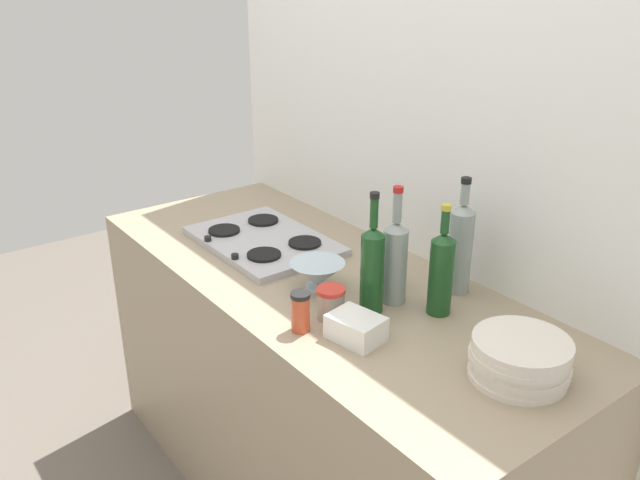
{
  "coord_description": "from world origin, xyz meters",
  "views": [
    {
      "loc": [
        1.47,
        -1.1,
        1.8
      ],
      "look_at": [
        0.0,
        0.0,
        1.02
      ],
      "focal_mm": 36.9,
      "sensor_mm": 36.0,
      "label": 1
    }
  ],
  "objects_px": {
    "wine_bottle_mid_left": "(460,246)",
    "mixing_bowl": "(317,274)",
    "wine_bottle_leftmost": "(441,271)",
    "condiment_jar_rear": "(386,269)",
    "condiment_jar_front": "(301,312)",
    "condiment_jar_spare": "(331,303)",
    "wine_bottle_mid_right": "(395,260)",
    "wine_bottle_rightmost": "(372,267)",
    "butter_dish": "(356,328)",
    "plate_stack": "(520,359)",
    "stovetop_hob": "(264,241)"
  },
  "relations": [
    {
      "from": "wine_bottle_mid_left",
      "to": "mixing_bowl",
      "type": "xyz_separation_m",
      "value": [
        -0.26,
        -0.32,
        -0.1
      ]
    },
    {
      "from": "wine_bottle_leftmost",
      "to": "condiment_jar_rear",
      "type": "relative_size",
      "value": 3.09
    },
    {
      "from": "condiment_jar_front",
      "to": "condiment_jar_spare",
      "type": "bearing_deg",
      "value": 92.35
    },
    {
      "from": "condiment_jar_front",
      "to": "condiment_jar_spare",
      "type": "xyz_separation_m",
      "value": [
        -0.0,
        0.1,
        -0.01
      ]
    },
    {
      "from": "wine_bottle_mid_left",
      "to": "condiment_jar_spare",
      "type": "xyz_separation_m",
      "value": [
        -0.1,
        -0.4,
        -0.1
      ]
    },
    {
      "from": "wine_bottle_mid_right",
      "to": "wine_bottle_mid_left",
      "type": "bearing_deg",
      "value": 71.07
    },
    {
      "from": "wine_bottle_rightmost",
      "to": "condiment_jar_rear",
      "type": "relative_size",
      "value": 3.37
    },
    {
      "from": "mixing_bowl",
      "to": "condiment_jar_rear",
      "type": "bearing_deg",
      "value": 60.81
    },
    {
      "from": "wine_bottle_mid_left",
      "to": "butter_dish",
      "type": "relative_size",
      "value": 2.59
    },
    {
      "from": "wine_bottle_mid_right",
      "to": "wine_bottle_rightmost",
      "type": "height_order",
      "value": "wine_bottle_rightmost"
    },
    {
      "from": "plate_stack",
      "to": "mixing_bowl",
      "type": "height_order",
      "value": "plate_stack"
    },
    {
      "from": "wine_bottle_rightmost",
      "to": "condiment_jar_spare",
      "type": "bearing_deg",
      "value": -106.49
    },
    {
      "from": "wine_bottle_leftmost",
      "to": "butter_dish",
      "type": "height_order",
      "value": "wine_bottle_leftmost"
    },
    {
      "from": "stovetop_hob",
      "to": "mixing_bowl",
      "type": "relative_size",
      "value": 3.15
    },
    {
      "from": "wine_bottle_leftmost",
      "to": "butter_dish",
      "type": "distance_m",
      "value": 0.29
    },
    {
      "from": "butter_dish",
      "to": "condiment_jar_rear",
      "type": "xyz_separation_m",
      "value": [
        -0.19,
        0.27,
        0.02
      ]
    },
    {
      "from": "wine_bottle_mid_left",
      "to": "mixing_bowl",
      "type": "relative_size",
      "value": 2.12
    },
    {
      "from": "stovetop_hob",
      "to": "wine_bottle_leftmost",
      "type": "bearing_deg",
      "value": 10.69
    },
    {
      "from": "condiment_jar_front",
      "to": "plate_stack",
      "type": "bearing_deg",
      "value": 30.57
    },
    {
      "from": "condiment_jar_front",
      "to": "condiment_jar_rear",
      "type": "bearing_deg",
      "value": 100.24
    },
    {
      "from": "wine_bottle_mid_right",
      "to": "mixing_bowl",
      "type": "bearing_deg",
      "value": -146.69
    },
    {
      "from": "plate_stack",
      "to": "condiment_jar_front",
      "type": "height_order",
      "value": "condiment_jar_front"
    },
    {
      "from": "wine_bottle_mid_right",
      "to": "wine_bottle_rightmost",
      "type": "bearing_deg",
      "value": -88.21
    },
    {
      "from": "wine_bottle_mid_left",
      "to": "condiment_jar_spare",
      "type": "relative_size",
      "value": 3.9
    },
    {
      "from": "condiment_jar_spare",
      "to": "condiment_jar_rear",
      "type": "bearing_deg",
      "value": 103.34
    },
    {
      "from": "stovetop_hob",
      "to": "wine_bottle_rightmost",
      "type": "relative_size",
      "value": 1.49
    },
    {
      "from": "wine_bottle_rightmost",
      "to": "mixing_bowl",
      "type": "relative_size",
      "value": 2.1
    },
    {
      "from": "condiment_jar_rear",
      "to": "butter_dish",
      "type": "bearing_deg",
      "value": -55.52
    },
    {
      "from": "wine_bottle_mid_right",
      "to": "condiment_jar_spare",
      "type": "xyz_separation_m",
      "value": [
        -0.03,
        -0.2,
        -0.09
      ]
    },
    {
      "from": "mixing_bowl",
      "to": "butter_dish",
      "type": "xyz_separation_m",
      "value": [
        0.29,
        -0.09,
        -0.01
      ]
    },
    {
      "from": "wine_bottle_leftmost",
      "to": "condiment_jar_spare",
      "type": "xyz_separation_m",
      "value": [
        -0.16,
        -0.26,
        -0.08
      ]
    },
    {
      "from": "stovetop_hob",
      "to": "wine_bottle_mid_right",
      "type": "relative_size",
      "value": 1.5
    },
    {
      "from": "plate_stack",
      "to": "mixing_bowl",
      "type": "relative_size",
      "value": 1.43
    },
    {
      "from": "butter_dish",
      "to": "plate_stack",
      "type": "bearing_deg",
      "value": 28.67
    },
    {
      "from": "plate_stack",
      "to": "mixing_bowl",
      "type": "bearing_deg",
      "value": -170.82
    },
    {
      "from": "stovetop_hob",
      "to": "condiment_jar_rear",
      "type": "distance_m",
      "value": 0.5
    },
    {
      "from": "stovetop_hob",
      "to": "butter_dish",
      "type": "distance_m",
      "value": 0.68
    },
    {
      "from": "wine_bottle_mid_right",
      "to": "condiment_jar_front",
      "type": "xyz_separation_m",
      "value": [
        -0.03,
        -0.31,
        -0.08
      ]
    },
    {
      "from": "wine_bottle_mid_left",
      "to": "wine_bottle_rightmost",
      "type": "xyz_separation_m",
      "value": [
        -0.06,
        -0.28,
        -0.01
      ]
    },
    {
      "from": "stovetop_hob",
      "to": "butter_dish",
      "type": "bearing_deg",
      "value": -12.06
    },
    {
      "from": "stovetop_hob",
      "to": "wine_bottle_mid_right",
      "type": "distance_m",
      "value": 0.59
    },
    {
      "from": "butter_dish",
      "to": "condiment_jar_rear",
      "type": "distance_m",
      "value": 0.33
    },
    {
      "from": "plate_stack",
      "to": "butter_dish",
      "type": "relative_size",
      "value": 1.75
    },
    {
      "from": "condiment_jar_front",
      "to": "condiment_jar_spare",
      "type": "relative_size",
      "value": 1.23
    },
    {
      "from": "stovetop_hob",
      "to": "wine_bottle_mid_right",
      "type": "height_order",
      "value": "wine_bottle_mid_right"
    },
    {
      "from": "stovetop_hob",
      "to": "condiment_jar_spare",
      "type": "distance_m",
      "value": 0.56
    },
    {
      "from": "wine_bottle_rightmost",
      "to": "condiment_jar_front",
      "type": "relative_size",
      "value": 3.15
    },
    {
      "from": "wine_bottle_leftmost",
      "to": "condiment_jar_front",
      "type": "distance_m",
      "value": 0.4
    },
    {
      "from": "wine_bottle_leftmost",
      "to": "condiment_jar_front",
      "type": "height_order",
      "value": "wine_bottle_leftmost"
    },
    {
      "from": "butter_dish",
      "to": "condiment_jar_spare",
      "type": "relative_size",
      "value": 1.5
    }
  ]
}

